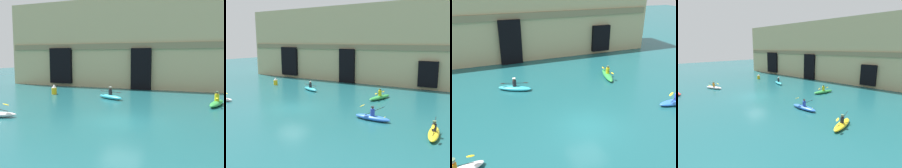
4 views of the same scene
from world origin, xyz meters
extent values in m
plane|color=#195156|center=(0.00, 0.00, 0.00)|extent=(120.00, 120.00, 0.00)
cube|color=tan|center=(-2.82, 18.18, 5.56)|extent=(36.79, 6.20, 11.12)
cube|color=#847555|center=(-2.82, 15.03, 5.18)|extent=(36.05, 0.24, 0.74)
cube|color=black|center=(-2.35, 14.93, 2.47)|extent=(2.39, 0.70, 4.92)
cube|color=black|center=(8.99, 14.93, 2.00)|extent=(2.33, 0.70, 3.21)
cylinder|color=orange|center=(-8.17, -1.82, 0.61)|extent=(0.31, 0.31, 0.48)
sphere|color=tan|center=(-8.17, -1.82, 0.97)|extent=(0.24, 0.24, 0.24)
cylinder|color=#4C6B4C|center=(-8.17, -1.82, 1.07)|extent=(0.30, 0.30, 0.06)
cylinder|color=black|center=(-8.17, -1.82, 0.63)|extent=(1.87, 0.67, 0.52)
ellipsoid|color=yellow|center=(-7.36, -1.54, 0.85)|extent=(0.47, 0.31, 0.15)
ellipsoid|color=green|center=(5.69, 7.25, 0.20)|extent=(1.59, 3.34, 0.41)
cylinder|color=gold|center=(5.69, 7.25, 0.68)|extent=(0.35, 0.35, 0.56)
sphere|color=brown|center=(5.69, 7.25, 1.06)|extent=(0.19, 0.19, 0.19)
cylinder|color=#4C6B4C|center=(5.69, 7.25, 1.13)|extent=(0.24, 0.24, 0.06)
cylinder|color=black|center=(5.69, 7.25, 0.71)|extent=(0.13, 2.16, 0.15)
ellipsoid|color=yellow|center=(5.65, 6.29, 0.76)|extent=(0.20, 0.45, 0.07)
ellipsoid|color=yellow|center=(5.73, 8.21, 0.66)|extent=(0.20, 0.45, 0.07)
ellipsoid|color=blue|center=(7.75, 0.32, 0.20)|extent=(2.92, 0.89, 0.39)
ellipsoid|color=yellow|center=(6.97, 0.13, 1.09)|extent=(0.44, 0.27, 0.25)
ellipsoid|color=#33B2C6|center=(-3.46, 7.41, 0.20)|extent=(2.93, 1.98, 0.40)
cylinder|color=#232328|center=(-3.46, 7.41, 0.66)|extent=(0.33, 0.33, 0.51)
sphere|color=brown|center=(-3.46, 7.41, 1.03)|extent=(0.23, 0.23, 0.23)
cylinder|color=silver|center=(-3.46, 7.41, 1.13)|extent=(0.28, 0.28, 0.06)
cylinder|color=black|center=(-3.46, 7.41, 0.69)|extent=(2.14, 0.69, 0.06)
ellipsoid|color=black|center=(-2.51, 7.11, 0.70)|extent=(0.47, 0.30, 0.06)
ellipsoid|color=black|center=(-4.41, 7.70, 0.68)|extent=(0.47, 0.30, 0.06)
camera|label=1|loc=(4.55, -14.10, 3.93)|focal=40.00mm
camera|label=2|loc=(14.85, -17.00, 6.03)|focal=40.00mm
camera|label=3|loc=(-6.56, -12.68, 9.19)|focal=40.00mm
camera|label=4|loc=(18.18, -13.13, 6.22)|focal=28.00mm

